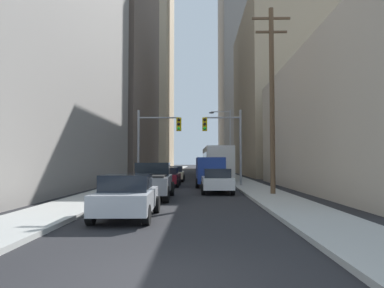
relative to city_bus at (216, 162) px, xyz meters
The scene contains 19 objects.
ground_plane 32.11m from the city_bus, 94.64° to the right, with size 400.00×400.00×0.00m, color black.
sidewalk_left 19.55m from the city_bus, 111.94° to the left, with size 2.54×160.00×0.15m, color #9E9E99.
sidewalk_right 18.26m from the city_bus, 83.41° to the left, with size 2.54×160.00×0.15m, color #9E9E99.
city_bus is the anchor object (origin of this frame).
pickup_truck_grey 19.29m from the city_bus, 103.14° to the right, with size 2.20×5.46×1.90m.
cargo_van_blue 9.83m from the city_bus, 95.93° to the right, with size 2.16×5.27×2.26m.
sedan_silver 25.77m from the city_bus, 99.71° to the right, with size 1.95×4.26×1.52m.
sedan_white 15.43m from the city_bus, 92.75° to the right, with size 1.95×4.23×1.52m.
sedan_maroon 10.59m from the city_bus, 114.19° to the right, with size 1.95×4.24×1.52m.
sedan_beige 5.14m from the city_bus, 148.17° to the right, with size 1.95×4.23×1.52m.
sedan_navy 15.79m from the city_bus, 93.43° to the left, with size 1.95×4.25×1.52m.
traffic_signal_near_left 11.18m from the city_bus, 117.90° to the right, with size 3.46×0.44×6.00m.
traffic_signal_near_right 9.93m from the city_bus, 89.21° to the right, with size 3.08×0.44×6.00m.
utility_pole_right 17.86m from the city_bus, 82.29° to the right, with size 2.20×0.28×10.84m.
street_lamp_right 2.94m from the city_bus, 32.43° to the left, with size 2.35×0.32×7.50m.
building_left_mid_office 27.02m from the city_bus, 140.85° to the left, with size 17.31×25.31×32.55m, color #66564C.
building_left_far_tower 63.77m from the city_bus, 108.95° to the left, with size 20.03×26.00×50.73m, color tan.
building_right_mid_block 22.80m from the city_bus, 42.52° to the left, with size 21.81×24.14×22.69m, color tan.
building_right_far_highrise 64.65m from the city_bus, 75.36° to the left, with size 21.41×26.69×61.02m, color gray.
Camera 1 is at (0.73, -5.92, 1.97)m, focal length 33.77 mm.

